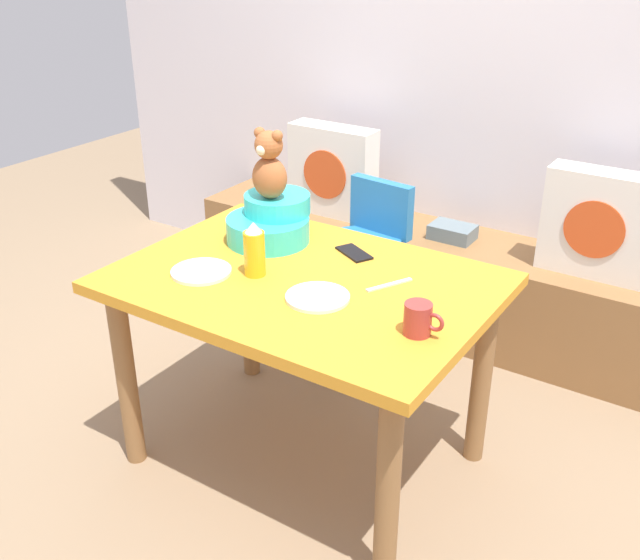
# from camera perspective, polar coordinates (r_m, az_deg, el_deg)

# --- Properties ---
(ground_plane) EXTENTS (8.00, 8.00, 0.00)m
(ground_plane) POSITION_cam_1_polar(r_m,az_deg,el_deg) (2.80, -1.15, -13.53)
(ground_plane) COLOR #8C7256
(back_wall) EXTENTS (4.40, 0.10, 2.60)m
(back_wall) POSITION_cam_1_polar(r_m,az_deg,el_deg) (3.49, 12.89, 17.52)
(back_wall) COLOR silver
(back_wall) RESTS_ON ground_plane
(window_bench) EXTENTS (2.60, 0.44, 0.46)m
(window_bench) POSITION_cam_1_polar(r_m,az_deg,el_deg) (3.56, 9.60, -0.16)
(window_bench) COLOR olive
(window_bench) RESTS_ON ground_plane
(pillow_floral_left) EXTENTS (0.44, 0.15, 0.44)m
(pillow_floral_left) POSITION_cam_1_polar(r_m,az_deg,el_deg) (3.64, 0.98, 8.47)
(pillow_floral_left) COLOR white
(pillow_floral_left) RESTS_ON window_bench
(pillow_floral_right) EXTENTS (0.44, 0.15, 0.44)m
(pillow_floral_right) POSITION_cam_1_polar(r_m,az_deg,el_deg) (3.19, 20.80, 4.08)
(pillow_floral_right) COLOR white
(pillow_floral_right) RESTS_ON window_bench
(book_stack) EXTENTS (0.20, 0.14, 0.07)m
(book_stack) POSITION_cam_1_polar(r_m,az_deg,el_deg) (3.45, 10.24, 3.68)
(book_stack) COLOR slate
(book_stack) RESTS_ON window_bench
(dining_table) EXTENTS (1.22, 0.87, 0.74)m
(dining_table) POSITION_cam_1_polar(r_m,az_deg,el_deg) (2.45, -1.28, -2.14)
(dining_table) COLOR orange
(dining_table) RESTS_ON ground_plane
(highchair) EXTENTS (0.35, 0.48, 0.79)m
(highchair) POSITION_cam_1_polar(r_m,az_deg,el_deg) (3.16, 3.36, 2.51)
(highchair) COLOR #2672B2
(highchair) RESTS_ON ground_plane
(infant_seat_teal) EXTENTS (0.30, 0.33, 0.16)m
(infant_seat_teal) POSITION_cam_1_polar(r_m,az_deg,el_deg) (2.67, -3.82, 4.59)
(infant_seat_teal) COLOR #31CAC6
(infant_seat_teal) RESTS_ON dining_table
(teddy_bear) EXTENTS (0.13, 0.12, 0.25)m
(teddy_bear) POSITION_cam_1_polar(r_m,az_deg,el_deg) (2.60, -3.96, 8.82)
(teddy_bear) COLOR #A75D32
(teddy_bear) RESTS_ON infant_seat_teal
(ketchup_bottle) EXTENTS (0.07, 0.07, 0.18)m
(ketchup_bottle) POSITION_cam_1_polar(r_m,az_deg,el_deg) (2.39, -5.12, 2.31)
(ketchup_bottle) COLOR gold
(ketchup_bottle) RESTS_ON dining_table
(coffee_mug) EXTENTS (0.12, 0.08, 0.09)m
(coffee_mug) POSITION_cam_1_polar(r_m,az_deg,el_deg) (2.07, 7.67, -3.02)
(coffee_mug) COLOR #9E332D
(coffee_mug) RESTS_ON dining_table
(dinner_plate_near) EXTENTS (0.20, 0.20, 0.01)m
(dinner_plate_near) POSITION_cam_1_polar(r_m,az_deg,el_deg) (2.46, -9.20, 0.66)
(dinner_plate_near) COLOR white
(dinner_plate_near) RESTS_ON dining_table
(dinner_plate_far) EXTENTS (0.20, 0.20, 0.01)m
(dinner_plate_far) POSITION_cam_1_polar(r_m,az_deg,el_deg) (2.26, -0.19, -1.34)
(dinner_plate_far) COLOR white
(dinner_plate_far) RESTS_ON dining_table
(cell_phone) EXTENTS (0.16, 0.13, 0.01)m
(cell_phone) POSITION_cam_1_polar(r_m,az_deg,el_deg) (2.57, 2.66, 2.11)
(cell_phone) COLOR black
(cell_phone) RESTS_ON dining_table
(table_fork) EXTENTS (0.09, 0.16, 0.01)m
(table_fork) POSITION_cam_1_polar(r_m,az_deg,el_deg) (2.35, 5.40, -0.37)
(table_fork) COLOR silver
(table_fork) RESTS_ON dining_table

